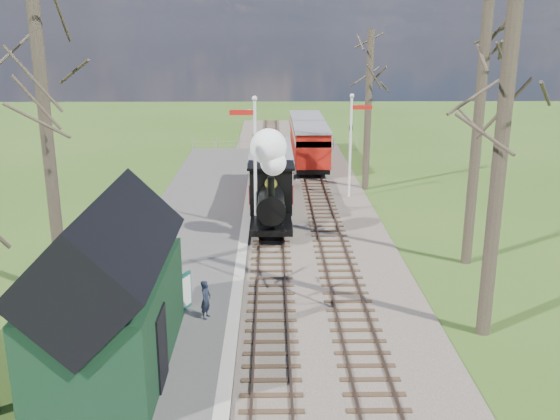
{
  "coord_description": "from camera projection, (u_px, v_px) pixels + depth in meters",
  "views": [
    {
      "loc": [
        0.01,
        -11.27,
        8.98
      ],
      "look_at": [
        0.38,
        14.16,
        1.6
      ],
      "focal_mm": 40.0,
      "sensor_mm": 36.0,
      "label": 1
    }
  ],
  "objects": [
    {
      "name": "platform",
      "position": [
        190.0,
        245.0,
        26.69
      ],
      "size": [
        5.0,
        44.0,
        0.2
      ],
      "primitive_type": "cube",
      "color": "#474442",
      "rests_on": "ground"
    },
    {
      "name": "coping_strip",
      "position": [
        243.0,
        245.0,
        26.72
      ],
      "size": [
        0.4,
        44.0,
        0.21
      ],
      "primitive_type": "cube",
      "color": "#B2AD9E",
      "rests_on": "ground"
    },
    {
      "name": "bench",
      "position": [
        158.0,
        321.0,
        18.67
      ],
      "size": [
        0.77,
        1.43,
        0.79
      ],
      "color": "#4F381C",
      "rests_on": "platform"
    },
    {
      "name": "track_near",
      "position": [
        271.0,
        197.0,
        34.42
      ],
      "size": [
        1.6,
        60.0,
        0.15
      ],
      "color": "brown",
      "rests_on": "ground"
    },
    {
      "name": "semaphore_near",
      "position": [
        254.0,
        155.0,
        27.67
      ],
      "size": [
        1.22,
        0.24,
        6.22
      ],
      "color": "silver",
      "rests_on": "ground"
    },
    {
      "name": "red_carriage_b",
      "position": [
        306.0,
        133.0,
        45.82
      ],
      "size": [
        2.28,
        5.64,
        2.4
      ],
      "color": "black",
      "rests_on": "ground"
    },
    {
      "name": "coach",
      "position": [
        271.0,
        170.0,
        33.84
      ],
      "size": [
        2.27,
        7.79,
        2.39
      ],
      "color": "black",
      "rests_on": "ground"
    },
    {
      "name": "ballast_bed",
      "position": [
        295.0,
        197.0,
        34.46
      ],
      "size": [
        8.0,
        60.0,
        0.1
      ],
      "primitive_type": "cube",
      "color": "brown",
      "rests_on": "ground"
    },
    {
      "name": "bare_trees",
      "position": [
        309.0,
        143.0,
        21.59
      ],
      "size": [
        15.51,
        22.39,
        12.0
      ],
      "color": "#382D23",
      "rests_on": "ground"
    },
    {
      "name": "locomotive",
      "position": [
        271.0,
        187.0,
        27.85
      ],
      "size": [
        1.95,
        4.54,
        4.87
      ],
      "color": "black",
      "rests_on": "ground"
    },
    {
      "name": "distant_hills",
      "position": [
        282.0,
        234.0,
        79.68
      ],
      "size": [
        114.4,
        48.0,
        22.02
      ],
      "color": "#385B23",
      "rests_on": "ground"
    },
    {
      "name": "fence_line",
      "position": [
        275.0,
        144.0,
        47.75
      ],
      "size": [
        12.6,
        0.08,
        1.0
      ],
      "color": "slate",
      "rests_on": "ground"
    },
    {
      "name": "station_shed",
      "position": [
        109.0,
        293.0,
        16.47
      ],
      "size": [
        3.25,
        6.3,
        4.78
      ],
      "color": "black",
      "rests_on": "platform"
    },
    {
      "name": "track_far",
      "position": [
        318.0,
        196.0,
        34.46
      ],
      "size": [
        1.6,
        60.0,
        0.15
      ],
      "color": "brown",
      "rests_on": "ground"
    },
    {
      "name": "person",
      "position": [
        206.0,
        299.0,
        19.57
      ],
      "size": [
        0.43,
        0.53,
        1.26
      ],
      "primitive_type": "imported",
      "rotation": [
        0.0,
        0.0,
        1.26
      ],
      "color": "black",
      "rests_on": "platform"
    },
    {
      "name": "red_carriage_a",
      "position": [
        311.0,
        147.0,
        40.54
      ],
      "size": [
        2.28,
        5.64,
        2.4
      ],
      "color": "black",
      "rests_on": "ground"
    },
    {
      "name": "semaphore_far",
      "position": [
        352.0,
        138.0,
        33.58
      ],
      "size": [
        1.22,
        0.24,
        5.72
      ],
      "color": "silver",
      "rests_on": "ground"
    },
    {
      "name": "sign_board",
      "position": [
        184.0,
        292.0,
        20.15
      ],
      "size": [
        0.42,
        0.79,
        1.21
      ],
      "color": "#0F483C",
      "rests_on": "platform"
    }
  ]
}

